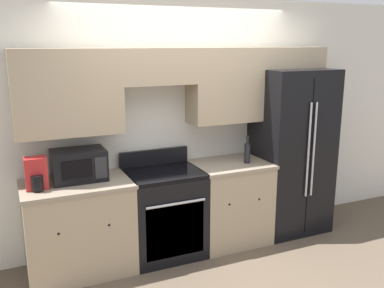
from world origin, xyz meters
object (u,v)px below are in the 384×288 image
at_px(refrigerator, 289,151).
at_px(bottle, 247,152).
at_px(microwave, 79,165).
at_px(oven_range, 164,213).

relative_size(refrigerator, bottle, 6.35).
xyz_separation_m(microwave, bottle, (1.73, -0.15, -0.03)).
relative_size(refrigerator, microwave, 3.82).
height_order(refrigerator, microwave, refrigerator).
bearing_deg(microwave, bottle, -4.89).
height_order(oven_range, refrigerator, refrigerator).
xyz_separation_m(refrigerator, microwave, (-2.37, 0.02, 0.10)).
bearing_deg(oven_range, bottle, -4.65).
relative_size(oven_range, microwave, 2.16).
height_order(refrigerator, bottle, refrigerator).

